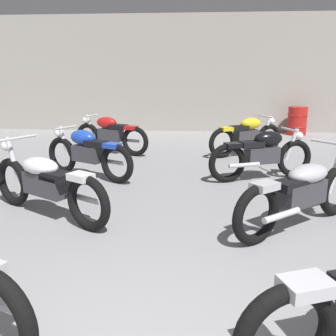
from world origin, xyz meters
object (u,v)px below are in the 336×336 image
object	(u,v)px
motorcycle_left_row_2	(87,152)
motorcycle_right_row_1	(302,191)
motorcycle_left_row_3	(110,134)
motorcycle_right_row_3	(247,135)
motorcycle_left_row_1	(46,183)
motorcycle_right_row_2	(263,154)
oil_drum	(297,121)

from	to	relation	value
motorcycle_left_row_2	motorcycle_right_row_1	size ratio (longest dim) A/B	1.02
motorcycle_left_row_2	motorcycle_right_row_1	distance (m)	3.70
motorcycle_left_row_3	motorcycle_right_row_3	xyz separation A→B (m)	(3.11, 0.04, 0.00)
motorcycle_left_row_1	motorcycle_right_row_3	bearing A→B (deg)	52.35
motorcycle_right_row_1	motorcycle_right_row_3	bearing A→B (deg)	91.34
motorcycle_left_row_1	motorcycle_right_row_2	xyz separation A→B (m)	(3.04, 1.95, 0.01)
oil_drum	motorcycle_right_row_2	bearing A→B (deg)	-110.78
motorcycle_left_row_2	motorcycle_left_row_3	bearing A→B (deg)	92.05
motorcycle_left_row_1	motorcycle_right_row_3	world-z (taller)	motorcycle_left_row_1
motorcycle_right_row_1	oil_drum	size ratio (longest dim) A/B	2.07
motorcycle_left_row_2	motorcycle_left_row_3	world-z (taller)	same
motorcycle_left_row_3	oil_drum	world-z (taller)	motorcycle_left_row_3
motorcycle_right_row_2	motorcycle_right_row_3	distance (m)	1.99
oil_drum	motorcycle_right_row_1	bearing A→B (deg)	-104.36
motorcycle_left_row_3	motorcycle_right_row_2	world-z (taller)	same
motorcycle_left_row_2	oil_drum	bearing A→B (deg)	46.11
motorcycle_left_row_1	motorcycle_right_row_2	world-z (taller)	motorcycle_left_row_1
motorcycle_left_row_1	oil_drum	distance (m)	8.56
motorcycle_left_row_3	oil_drum	xyz separation A→B (m)	(5.03, 3.09, -0.03)
motorcycle_right_row_3	motorcycle_left_row_3	bearing A→B (deg)	-179.26
motorcycle_right_row_1	motorcycle_right_row_2	distance (m)	2.07
motorcycle_left_row_3	oil_drum	bearing A→B (deg)	31.57
motorcycle_left_row_3	motorcycle_right_row_1	world-z (taller)	motorcycle_right_row_1
motorcycle_right_row_1	motorcycle_right_row_3	distance (m)	4.06
motorcycle_right_row_1	motorcycle_right_row_2	size ratio (longest dim) A/B	0.93
motorcycle_left_row_3	motorcycle_right_row_1	xyz separation A→B (m)	(3.21, -4.02, -0.01)
motorcycle_right_row_3	oil_drum	bearing A→B (deg)	57.88
motorcycle_left_row_3	motorcycle_right_row_2	xyz separation A→B (m)	(3.12, -1.95, 0.00)
oil_drum	motorcycle_left_row_3	bearing A→B (deg)	-148.43
motorcycle_right_row_3	motorcycle_left_row_2	bearing A→B (deg)	-145.34
motorcycle_left_row_1	motorcycle_left_row_2	bearing A→B (deg)	90.18
motorcycle_left_row_3	motorcycle_right_row_1	bearing A→B (deg)	-51.40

